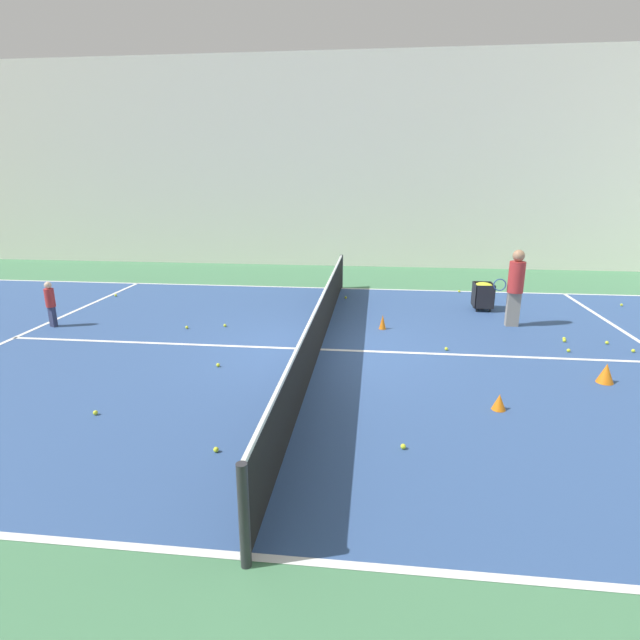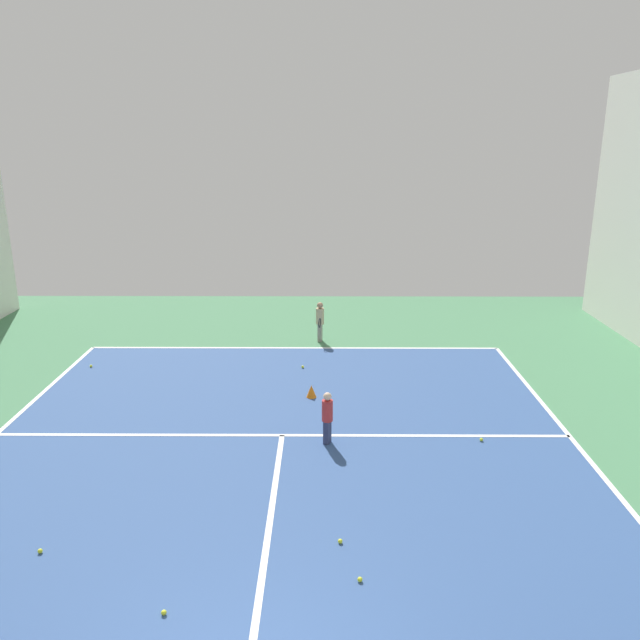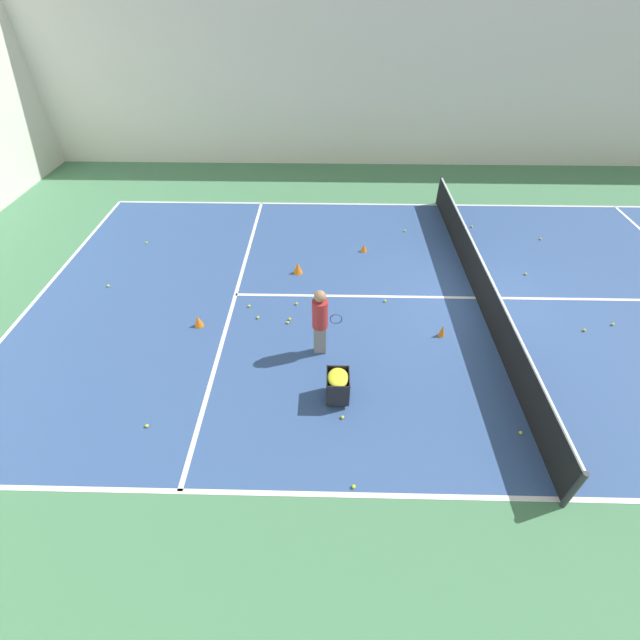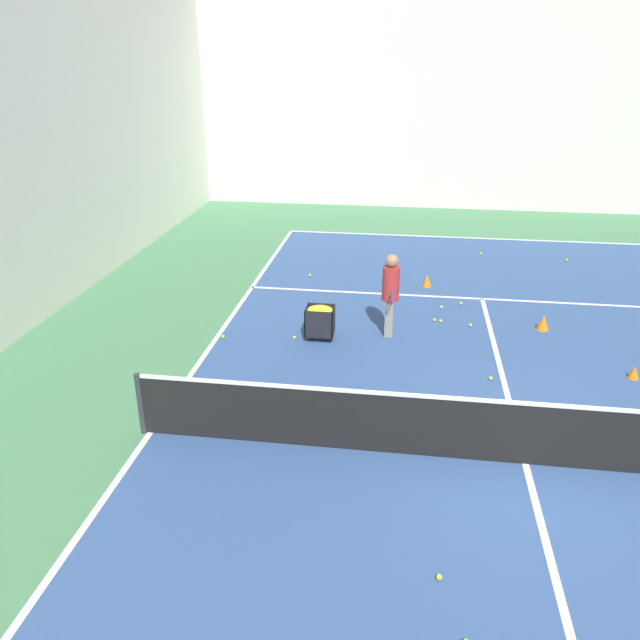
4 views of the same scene
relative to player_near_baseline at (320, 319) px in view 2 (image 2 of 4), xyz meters
name	(u,v)px [view 2 (image 2 of 4)]	position (x,y,z in m)	size (l,w,h in m)	color
line_baseline_near	(295,348)	(0.72, 0.62, -0.67)	(11.41, 0.10, 0.00)	white
line_service_near	(282,435)	(0.72, 6.03, -0.67)	(11.41, 0.10, 0.00)	white
player_near_baseline	(320,319)	(0.00, 0.00, 0.00)	(0.27, 0.58, 1.17)	gray
child_midcourt	(327,414)	(-0.18, 6.35, -0.07)	(0.28, 0.28, 1.05)	#2D3351
training_cone_1	(311,391)	(0.17, 4.11, -0.52)	(0.23, 0.23, 0.29)	orange
tennis_ball_3	(91,366)	(5.90, 2.20, -0.63)	(0.07, 0.07, 0.07)	yellow
tennis_ball_5	(481,439)	(-3.19, 6.25, -0.63)	(0.07, 0.07, 0.07)	yellow
tennis_ball_7	(164,613)	(1.86, 10.91, -0.63)	(0.07, 0.07, 0.07)	yellow
tennis_ball_8	(340,541)	(-0.35, 9.47, -0.63)	(0.07, 0.07, 0.07)	yellow
tennis_ball_11	(360,579)	(-0.60, 10.29, -0.63)	(0.07, 0.07, 0.07)	yellow
tennis_ball_13	(40,551)	(3.92, 9.72, -0.63)	(0.07, 0.07, 0.07)	yellow
tennis_ball_19	(303,367)	(0.43, 2.22, -0.63)	(0.07, 0.07, 0.07)	yellow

